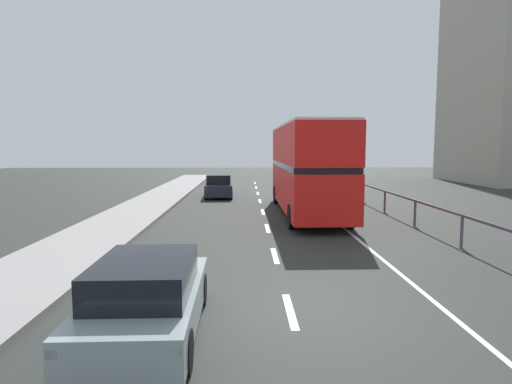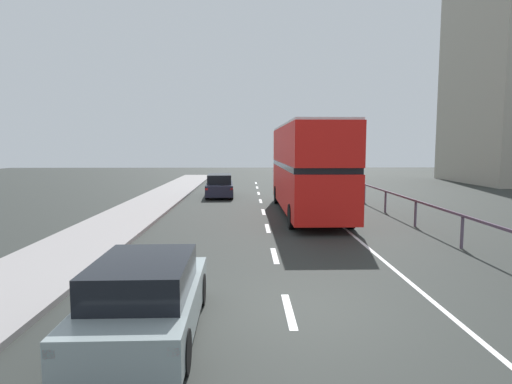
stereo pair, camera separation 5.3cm
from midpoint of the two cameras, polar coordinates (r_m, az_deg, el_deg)
name	(u,v)px [view 2 (the right image)]	position (r m, az deg, el deg)	size (l,w,h in m)	color
ground_plane	(289,314)	(8.89, 4.57, -15.77)	(75.92, 120.00, 0.10)	#292C29
lane_paint_markings	(315,227)	(17.65, 7.91, -4.65)	(3.22, 46.00, 0.01)	silver
bridge_side_railing	(416,205)	(18.69, 20.47, -1.59)	(0.10, 42.00, 1.10)	#564558
double_decker_bus_red	(308,167)	(20.90, 6.91, 3.36)	(2.67, 10.86, 4.30)	red
hatchback_car_near	(146,298)	(7.84, -14.19, -13.43)	(1.84, 4.15, 1.37)	gray
sedan_car_ahead	(220,186)	(28.24, -4.79, 0.80)	(1.91, 4.54, 1.48)	#232436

